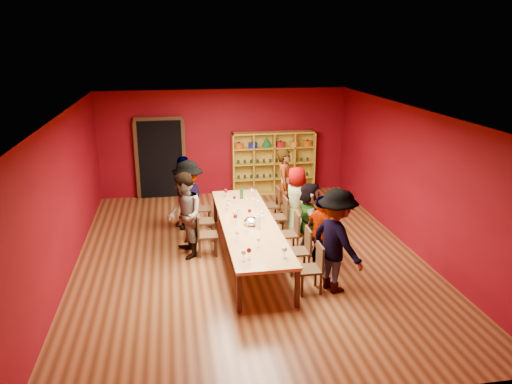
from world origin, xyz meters
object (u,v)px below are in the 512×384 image
chair_person_left_2 (203,232)px  chair_person_right_1 (302,248)px  person_right_2 (309,218)px  person_right_3 (296,201)px  tasting_table (248,224)px  chair_person_right_3 (281,214)px  person_left_2 (184,215)px  chair_person_right_4 (273,203)px  chair_person_left_3 (201,219)px  chair_person_right_0 (314,266)px  person_left_3 (189,201)px  person_right_4 (285,186)px  spittoon_bowl (251,221)px  shelving_unit (273,160)px  chair_person_right_2 (292,231)px  chair_person_left_4 (199,206)px  person_left_4 (184,192)px  person_right_1 (321,234)px  person_right_0 (337,241)px  wine_bottle (242,193)px

chair_person_left_2 → chair_person_right_1: size_ratio=1.00×
person_right_2 → person_right_3: size_ratio=0.96×
tasting_table → chair_person_right_3: 1.39m
tasting_table → person_left_2: (-1.29, 0.23, 0.19)m
chair_person_right_3 → chair_person_right_4: 0.85m
chair_person_left_3 → chair_person_right_0: bearing=-56.4°
chair_person_right_3 → chair_person_right_0: bearing=-90.0°
chair_person_right_0 → person_left_3: bearing=127.1°
person_left_2 → person_right_2: bearing=75.0°
person_left_3 → chair_person_right_1: 2.89m
chair_person_right_4 → person_right_4: person_right_4 is taller
chair_person_right_3 → spittoon_bowl: (-0.87, -1.19, 0.33)m
person_right_4 → shelving_unit: bearing=17.5°
chair_person_right_1 → chair_person_right_4: (0.00, 2.78, 0.00)m
tasting_table → chair_person_left_3: 1.41m
chair_person_left_3 → chair_person_right_1: 2.68m
chair_person_right_0 → person_right_3: 2.76m
person_left_3 → person_right_3: 2.43m
chair_person_right_4 → chair_person_right_2: bearing=-90.0°
chair_person_right_4 → person_right_3: bearing=-67.3°
chair_person_left_4 → person_left_4: person_left_4 is taller
person_left_3 → chair_person_right_2: 2.37m
shelving_unit → person_right_1: bearing=-91.3°
chair_person_right_0 → chair_person_left_2: bearing=133.5°
person_left_4 → person_right_3: person_left_4 is taller
chair_person_left_4 → spittoon_bowl: 2.30m
chair_person_right_1 → person_right_2: person_right_2 is taller
person_left_3 → person_right_4: person_left_3 is taller
chair_person_left_2 → chair_person_left_4: bearing=90.0°
chair_person_left_4 → person_right_0: size_ratio=0.47×
chair_person_right_3 → spittoon_bowl: size_ratio=2.79×
person_right_0 → person_right_4: (-0.10, 3.56, -0.03)m
person_left_2 → chair_person_left_4: bearing=157.8°
person_left_4 → person_left_2: bearing=-22.3°
chair_person_right_0 → chair_person_right_1: 0.78m
chair_person_right_0 → person_right_4: (0.29, 3.56, 0.42)m
chair_person_right_0 → person_right_0: person_right_0 is taller
chair_person_right_1 → chair_person_right_3: 1.93m
person_right_2 → chair_person_right_3: (-0.38, 1.05, -0.27)m
person_left_3 → person_right_1: person_left_3 is taller
chair_person_right_1 → chair_person_right_4: same height
chair_person_left_2 → person_right_3: person_right_3 is taller
chair_person_left_3 → person_left_3: size_ratio=0.48×
person_right_1 → person_right_4: size_ratio=0.83×
tasting_table → chair_person_left_2: bearing=165.7°
wine_bottle → spittoon_bowl: bearing=-91.6°
chair_person_right_0 → chair_person_left_3: bearing=123.6°
person_left_2 → chair_person_right_3: 2.37m
person_left_4 → person_right_4: person_right_4 is taller
tasting_table → person_right_3: person_right_3 is taller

